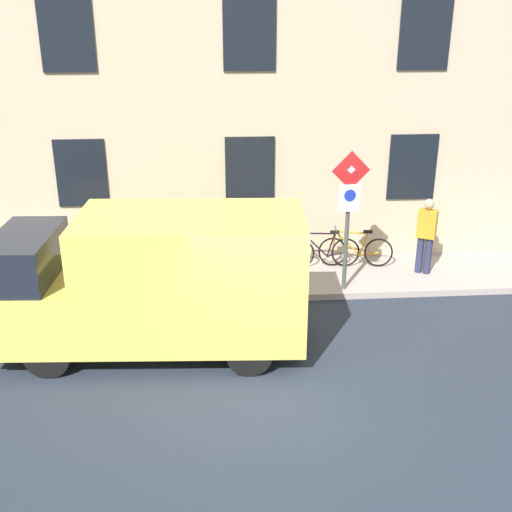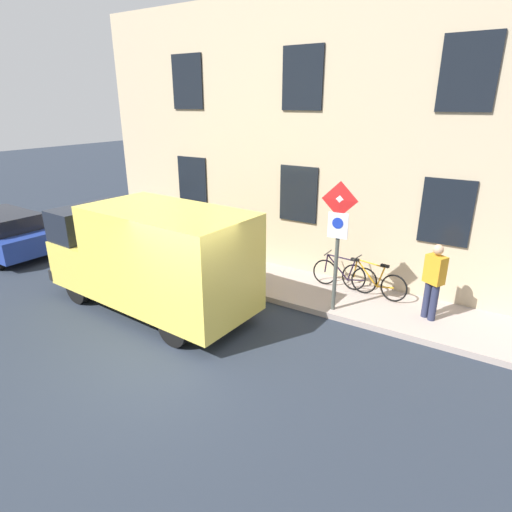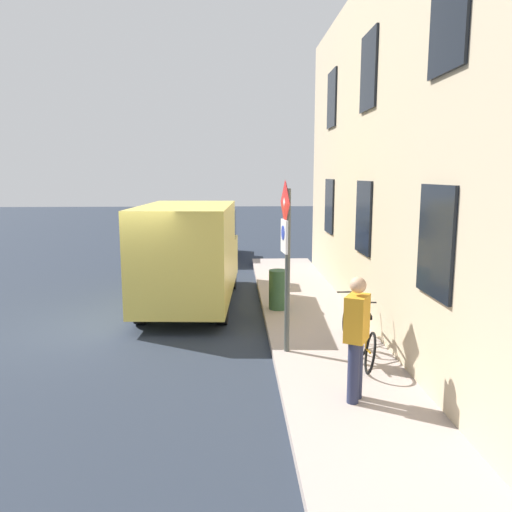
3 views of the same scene
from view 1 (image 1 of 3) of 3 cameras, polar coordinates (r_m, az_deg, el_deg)
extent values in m
plane|color=#242C38|center=(10.41, 1.35, -11.61)|extent=(80.00, 80.00, 0.00)
cube|color=#A3948D|center=(13.93, -0.26, -2.16)|extent=(2.05, 15.52, 0.14)
cube|color=#C1AD8C|center=(14.25, -0.69, 13.27)|extent=(0.70, 13.52, 7.22)
cube|color=black|center=(14.85, 14.04, 7.87)|extent=(0.06, 1.10, 1.50)
cube|color=black|center=(14.15, -0.57, 7.84)|extent=(0.06, 1.10, 1.50)
cube|color=black|center=(14.40, -15.63, 7.28)|extent=(0.06, 1.10, 1.50)
cube|color=black|center=(14.46, 15.13, 19.02)|extent=(0.06, 1.10, 1.50)
cube|color=black|center=(13.74, -0.62, 19.61)|extent=(0.06, 1.10, 1.50)
cube|color=black|center=(14.00, -16.88, 18.78)|extent=(0.06, 1.10, 1.50)
cylinder|color=#474C47|center=(12.93, 8.29, 2.73)|extent=(0.09, 0.09, 2.82)
pyramid|color=silver|center=(12.53, 8.69, 7.63)|extent=(0.09, 0.50, 0.50)
pyramid|color=red|center=(12.54, 8.68, 7.64)|extent=(0.07, 0.56, 0.56)
cube|color=white|center=(12.69, 8.52, 5.25)|extent=(0.08, 0.44, 0.56)
cylinder|color=#1933B2|center=(12.65, 8.56, 5.47)|extent=(0.03, 0.24, 0.24)
cube|color=#E1C952|center=(10.84, -5.78, -1.80)|extent=(2.22, 3.91, 2.18)
cube|color=#E1C952|center=(11.57, -18.65, -4.25)|extent=(2.08, 1.51, 1.10)
cube|color=black|center=(11.29, -20.21, -0.12)|extent=(1.97, 1.09, 0.84)
cube|color=black|center=(11.98, -21.87, -5.77)|extent=(2.01, 0.27, 0.28)
cylinder|color=black|center=(10.99, -18.45, -8.59)|extent=(0.26, 0.77, 0.76)
cylinder|color=black|center=(12.47, -16.21, -4.53)|extent=(0.26, 0.77, 0.76)
cylinder|color=black|center=(10.49, -0.62, -8.88)|extent=(0.26, 0.77, 0.76)
cylinder|color=black|center=(12.03, -0.68, -4.59)|extent=(0.26, 0.77, 0.76)
torus|color=black|center=(14.51, 6.99, 0.39)|extent=(0.22, 0.67, 0.66)
torus|color=black|center=(14.63, 11.09, 0.32)|extent=(0.22, 0.67, 0.66)
cylinder|color=orange|center=(14.47, 8.36, 1.13)|extent=(0.11, 0.60, 0.60)
cylinder|color=orange|center=(14.38, 8.72, 2.14)|extent=(0.13, 0.73, 0.07)
cylinder|color=orange|center=(14.51, 9.78, 1.04)|extent=(0.06, 0.19, 0.55)
cylinder|color=orange|center=(14.61, 10.26, 0.18)|extent=(0.09, 0.43, 0.12)
cylinder|color=orange|center=(14.42, 7.13, 1.31)|extent=(0.05, 0.09, 0.50)
cube|color=black|center=(14.42, 10.16, 2.19)|extent=(0.10, 0.21, 0.06)
cylinder|color=#262626|center=(14.32, 7.29, 2.42)|extent=(0.46, 0.09, 0.03)
torus|color=black|center=(14.32, 4.05, 0.21)|extent=(0.13, 0.66, 0.66)
torus|color=black|center=(14.51, 8.16, 0.34)|extent=(0.13, 0.66, 0.66)
cylinder|color=black|center=(14.30, 5.41, 1.02)|extent=(0.04, 0.60, 0.60)
cylinder|color=black|center=(14.22, 5.75, 2.05)|extent=(0.04, 0.73, 0.07)
cylinder|color=black|center=(14.37, 6.83, 1.00)|extent=(0.04, 0.18, 0.55)
cylinder|color=black|center=(14.48, 7.33, 0.16)|extent=(0.04, 0.43, 0.12)
cylinder|color=black|center=(14.23, 4.18, 1.14)|extent=(0.04, 0.09, 0.50)
cube|color=black|center=(14.28, 7.18, 2.18)|extent=(0.08, 0.20, 0.06)
cylinder|color=#262626|center=(14.14, 4.31, 2.27)|extent=(0.46, 0.03, 0.03)
cylinder|color=#262B47|center=(14.44, 15.39, 0.04)|extent=(0.16, 0.16, 0.85)
cylinder|color=#262B47|center=(14.46, 14.69, 0.15)|extent=(0.16, 0.16, 0.85)
cube|color=orange|center=(14.21, 15.32, 2.85)|extent=(0.42, 0.48, 0.62)
sphere|color=tan|center=(14.07, 15.50, 4.58)|extent=(0.22, 0.22, 0.22)
cylinder|color=#2D5133|center=(13.08, -3.96, -1.39)|extent=(0.44, 0.44, 0.90)
camera|label=2|loc=(7.02, 53.32, 3.96)|focal=29.41mm
camera|label=3|loc=(15.81, 40.55, 7.40)|focal=34.90mm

